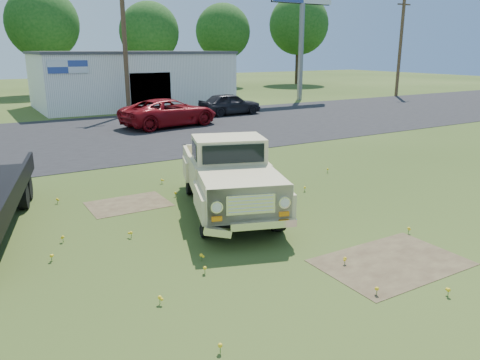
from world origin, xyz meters
name	(u,v)px	position (x,y,z in m)	size (l,w,h in m)	color
ground	(253,230)	(0.00, 0.00, 0.00)	(140.00, 140.00, 0.00)	#2A4014
asphalt_lot	(96,136)	(0.00, 15.00, 0.00)	(90.00, 14.00, 0.02)	black
dirt_patch_a	(392,263)	(1.50, -3.00, 0.00)	(3.00, 2.00, 0.01)	#493826
dirt_patch_b	(129,204)	(-2.00, 3.50, 0.00)	(2.20, 1.60, 0.01)	#493826
commercial_building	(132,79)	(6.00, 26.99, 2.10)	(14.20, 8.20, 4.15)	silver
utility_pole_mid	(125,44)	(4.00, 22.00, 4.60)	(1.60, 0.30, 9.00)	#44311F
utility_pole_east	(400,46)	(30.00, 22.00, 4.60)	(1.60, 0.30, 9.00)	#44311F
treeline_d	(43,24)	(2.00, 40.50, 6.62)	(6.72, 6.72, 10.00)	#342518
treeline_e	(149,32)	(12.00, 39.00, 5.98)	(6.08, 6.08, 9.04)	#342518
treeline_f	(223,32)	(22.00, 41.50, 6.30)	(6.40, 6.40, 9.52)	#342518
treeline_g	(299,25)	(32.00, 40.00, 7.25)	(7.36, 7.36, 10.95)	#342518
vintage_pickup_truck	(229,174)	(0.23, 1.61, 1.02)	(2.19, 5.64, 2.05)	beige
red_pickup	(170,113)	(4.48, 16.04, 0.78)	(2.60, 5.64, 1.57)	maroon
dark_sedan	(230,104)	(9.90, 18.60, 0.73)	(1.71, 4.26, 1.45)	black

